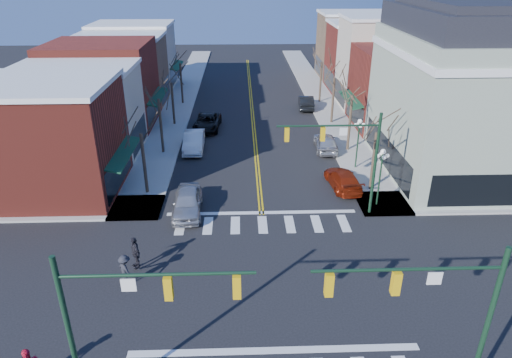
{
  "coord_description": "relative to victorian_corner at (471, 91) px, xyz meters",
  "views": [
    {
      "loc": [
        -1.33,
        -19.62,
        15.62
      ],
      "look_at": [
        -0.4,
        7.35,
        2.8
      ],
      "focal_mm": 32.0,
      "sensor_mm": 36.0,
      "label": 1
    }
  ],
  "objects": [
    {
      "name": "traffic_mast_far_right",
      "position": [
        -10.95,
        -7.1,
        -1.95
      ],
      "size": [
        6.6,
        0.28,
        7.2
      ],
      "color": "#14331E",
      "rests_on": "ground"
    },
    {
      "name": "sidewalk_left",
      "position": [
        -25.25,
        5.5,
        -6.58
      ],
      "size": [
        3.5,
        70.0,
        0.15
      ],
      "primitive_type": "cube",
      "color": "#9E9B93",
      "rests_on": "ground"
    },
    {
      "name": "tree_right_a",
      "position": [
        -8.1,
        -3.5,
        -4.35
      ],
      "size": [
        0.24,
        0.24,
        4.62
      ],
      "primitive_type": "cylinder",
      "color": "#382B21",
      "rests_on": "ground"
    },
    {
      "name": "tree_left_b",
      "position": [
        -24.9,
        4.5,
        -4.14
      ],
      "size": [
        0.24,
        0.24,
        5.04
      ],
      "primitive_type": "cylinder",
      "color": "#382B21",
      "rests_on": "ground"
    },
    {
      "name": "car_right_mid",
      "position": [
        -10.1,
        4.74,
        -5.86
      ],
      "size": [
        2.03,
        4.73,
        1.59
      ],
      "primitive_type": "imported",
      "rotation": [
        0.0,
        0.0,
        3.11
      ],
      "color": "#B4B4B9",
      "rests_on": "ground"
    },
    {
      "name": "tree_right_c",
      "position": [
        -8.1,
        12.5,
        -4.24
      ],
      "size": [
        0.24,
        0.24,
        4.83
      ],
      "primitive_type": "cylinder",
      "color": "#382B21",
      "rests_on": "ground"
    },
    {
      "name": "tree_right_d",
      "position": [
        -8.1,
        20.5,
        -4.17
      ],
      "size": [
        0.24,
        0.24,
        4.97
      ],
      "primitive_type": "cylinder",
      "color": "#382B21",
      "rests_on": "ground"
    },
    {
      "name": "pedestrian_dark_a",
      "position": [
        -23.8,
        -12.84,
        -5.54
      ],
      "size": [
        0.98,
        1.21,
        1.93
      ],
      "primitive_type": "imported",
      "rotation": [
        0.0,
        0.0,
        -1.04
      ],
      "color": "black",
      "rests_on": "sidewalk_left"
    },
    {
      "name": "tree_right_b",
      "position": [
        -8.1,
        4.5,
        -4.07
      ],
      "size": [
        0.24,
        0.24,
        5.18
      ],
      "primitive_type": "cylinder",
      "color": "#382B21",
      "rests_on": "ground"
    },
    {
      "name": "bldg_left_stucco_a",
      "position": [
        -32.0,
        5.0,
        -2.91
      ],
      "size": [
        10.0,
        7.0,
        7.5
      ],
      "primitive_type": "cube",
      "color": "#C1B49F",
      "rests_on": "ground"
    },
    {
      "name": "car_right_far",
      "position": [
        -10.1,
        18.04,
        -5.89
      ],
      "size": [
        1.94,
        4.76,
        1.54
      ],
      "primitive_type": "imported",
      "rotation": [
        0.0,
        0.0,
        3.07
      ],
      "color": "black",
      "rests_on": "ground"
    },
    {
      "name": "car_left_far",
      "position": [
        -21.3,
        11.01,
        -5.91
      ],
      "size": [
        2.87,
        5.56,
        1.5
      ],
      "primitive_type": "imported",
      "rotation": [
        0.0,
        0.0,
        -0.07
      ],
      "color": "black",
      "rests_on": "ground"
    },
    {
      "name": "bldg_left_stucco_b",
      "position": [
        -32.0,
        29.0,
        -2.56
      ],
      "size": [
        10.0,
        8.0,
        8.2
      ],
      "primitive_type": "cube",
      "color": "#C1B49F",
      "rests_on": "ground"
    },
    {
      "name": "car_left_mid",
      "position": [
        -22.18,
        5.25,
        -5.82
      ],
      "size": [
        1.86,
        5.09,
        1.67
      ],
      "primitive_type": "imported",
      "rotation": [
        0.0,
        0.0,
        0.02
      ],
      "color": "silver",
      "rests_on": "ground"
    },
    {
      "name": "pedestrian_dark_b",
      "position": [
        -24.06,
        -14.21,
        -5.67
      ],
      "size": [
        1.21,
        1.21,
        1.68
      ],
      "primitive_type": "imported",
      "rotation": [
        0.0,
        0.0,
        2.37
      ],
      "color": "black",
      "rests_on": "sidewalk_left"
    },
    {
      "name": "bldg_left_tan",
      "position": [
        -32.0,
        21.25,
        -2.76
      ],
      "size": [
        10.0,
        7.5,
        7.8
      ],
      "primitive_type": "cube",
      "color": "#87684A",
      "rests_on": "ground"
    },
    {
      "name": "lamppost_corner",
      "position": [
        -8.3,
        -6.0,
        -3.7
      ],
      "size": [
        0.36,
        0.36,
        4.33
      ],
      "color": "#14331E",
      "rests_on": "ground"
    },
    {
      "name": "bldg_right_stucco",
      "position": [
        -1.0,
        19.0,
        -1.66
      ],
      "size": [
        10.0,
        7.0,
        10.0
      ],
      "primitive_type": "cube",
      "color": "#C1B49F",
      "rests_on": "ground"
    },
    {
      "name": "sidewalk_right",
      "position": [
        -7.75,
        5.5,
        -6.58
      ],
      "size": [
        3.5,
        70.0,
        0.15
      ],
      "primitive_type": "cube",
      "color": "#9E9B93",
      "rests_on": "ground"
    },
    {
      "name": "bldg_right_brick_a",
      "position": [
        -1.0,
        11.25,
        -2.66
      ],
      "size": [
        10.0,
        8.5,
        8.0
      ],
      "primitive_type": "cube",
      "color": "maroon",
      "rests_on": "ground"
    },
    {
      "name": "traffic_mast_near_left",
      "position": [
        -22.05,
        -21.9,
        -1.95
      ],
      "size": [
        6.6,
        0.28,
        7.2
      ],
      "color": "#14331E",
      "rests_on": "ground"
    },
    {
      "name": "tree_left_d",
      "position": [
        -24.9,
        20.5,
        -4.21
      ],
      "size": [
        0.24,
        0.24,
        4.9
      ],
      "primitive_type": "cylinder",
      "color": "#382B21",
      "rests_on": "ground"
    },
    {
      "name": "traffic_mast_near_right",
      "position": [
        -10.95,
        -21.9,
        -1.95
      ],
      "size": [
        6.6,
        0.28,
        7.2
      ],
      "color": "#14331E",
      "rests_on": "ground"
    },
    {
      "name": "tree_left_c",
      "position": [
        -24.9,
        12.5,
        -4.38
      ],
      "size": [
        0.24,
        0.24,
        4.55
      ],
      "primitive_type": "cylinder",
      "color": "#382B21",
      "rests_on": "ground"
    },
    {
      "name": "bldg_right_tan",
      "position": [
        -1.0,
        34.5,
        -2.16
      ],
      "size": [
        10.0,
        8.0,
        9.0
      ],
      "primitive_type": "cube",
      "color": "#87684A",
      "rests_on": "ground"
    },
    {
      "name": "bldg_left_brick_b",
      "position": [
        -32.0,
        13.0,
        -2.41
      ],
      "size": [
        10.0,
        9.0,
        8.5
      ],
      "primitive_type": "cube",
      "color": "maroon",
      "rests_on": "ground"
    },
    {
      "name": "bldg_left_brick_a",
      "position": [
        -32.0,
        -2.75,
        -2.66
      ],
      "size": [
        10.0,
        8.5,
        8.0
      ],
      "primitive_type": "cube",
      "color": "maroon",
      "rests_on": "ground"
    },
    {
      "name": "lamppost_midblock",
      "position": [
        -8.3,
        0.5,
        -3.7
      ],
      "size": [
        0.36,
        0.36,
        4.33
      ],
      "color": "#14331E",
      "rests_on": "ground"
    },
    {
      "name": "bldg_right_brick_b",
      "position": [
        -1.0,
        26.5,
        -2.41
      ],
      "size": [
        10.0,
        8.0,
        8.5
      ],
      "primitive_type": "cube",
      "color": "maroon",
      "rests_on": "ground"
    },
    {
      "name": "car_right_near",
      "position": [
        -10.1,
        -3.0,
        -5.96
      ],
      "size": [
        2.43,
        4.98,
        1.4
      ],
      "primitive_type": "imported",
      "rotation": [
        0.0,
        0.0,
        3.24
      ],
      "color": "maroon",
      "rests_on": "ground"
    },
    {
      "name": "car_left_near",
      "position": [
        -21.58,
        -6.5,
        -5.83
      ],
      "size": [
        2.08,
        4.88,
        1.64
      ],
      "primitive_type": "imported",
      "rotation": [
        0.0,
        0.0,
        0.03
      ],
      "color": "#ACACB1",
      "rests_on": "ground"
    },
    {
      "name": "ground",
      "position": [
        -16.5,
        -14.5,
        -6.66
      ],
      "size": [
        160.0,
        160.0,
        0.0
      ],
      "primitive_type": "plane",
      "color": "black",
      "rests_on": "ground"
    },
    {
      "name": "tree_left_a",
      "position": [
        -24.9,
        -3.5,
        -4.28
      ],
      "size": [
        0.24,
        0.24,
        4.76
      ],
      "primitive_type": "cylinder",
      "color": "#382B21",
      "rests_on": "ground"
    },
    {
      "name": "victorian_corner",
      "position": [
        0.0,
        0.0,
        0.0
      ],
      "size": [
        12.25,
        14.25,
        13.3
      ],
      "color": "#94A18B",
      "rests_on": "ground"
    }
  ]
}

